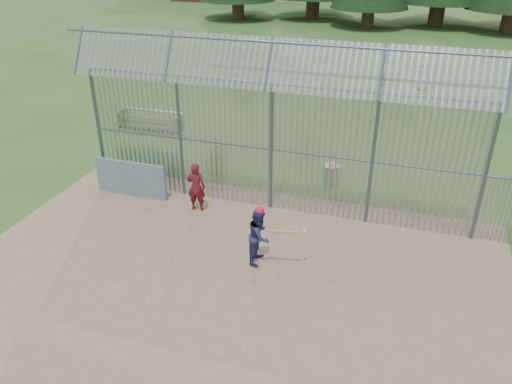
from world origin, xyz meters
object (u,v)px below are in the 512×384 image
(onlooker, at_px, (196,187))
(bleacher, at_px, (150,119))
(dugout_wall, at_px, (131,179))
(batter, at_px, (259,236))
(trash_can, at_px, (331,175))

(onlooker, distance_m, bleacher, 7.95)
(dugout_wall, distance_m, batter, 5.63)
(dugout_wall, bearing_deg, onlooker, -5.89)
(dugout_wall, xyz_separation_m, bleacher, (-2.53, 5.93, -0.21))
(onlooker, relative_size, bleacher, 0.53)
(batter, distance_m, bleacher, 11.25)
(batter, distance_m, trash_can, 5.18)
(batter, relative_size, bleacher, 0.51)
(batter, bearing_deg, onlooker, 53.04)
(trash_can, bearing_deg, bleacher, 159.97)
(trash_can, bearing_deg, batter, -101.20)
(dugout_wall, height_order, onlooker, onlooker)
(dugout_wall, relative_size, batter, 1.62)
(dugout_wall, bearing_deg, bleacher, 113.09)
(dugout_wall, xyz_separation_m, onlooker, (2.45, -0.25, 0.19))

